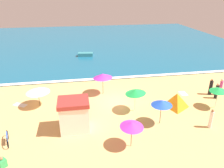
% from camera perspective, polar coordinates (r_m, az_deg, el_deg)
% --- Properties ---
extents(ground_plane, '(60.00, 60.00, 0.00)m').
position_cam_1_polar(ground_plane, '(22.07, 1.30, -4.80)').
color(ground_plane, '#E5B26B').
extents(ocean_water, '(60.00, 44.00, 0.10)m').
position_cam_1_polar(ocean_water, '(48.34, -5.01, 11.09)').
color(ocean_water, '#196084').
rests_on(ocean_water, ground_plane).
extents(wave_breaker_foam, '(57.00, 0.70, 0.01)m').
position_cam_1_polar(wave_breaker_foam, '(27.65, -1.13, 1.55)').
color(wave_breaker_foam, white).
rests_on(wave_breaker_foam, ocean_water).
extents(lifeguard_cabana, '(2.42, 2.04, 2.67)m').
position_cam_1_polar(lifeguard_cabana, '(17.66, -9.94, -7.97)').
color(lifeguard_cabana, white).
rests_on(lifeguard_cabana, ground_plane).
extents(beach_umbrella_1, '(2.26, 2.25, 2.11)m').
position_cam_1_polar(beach_umbrella_1, '(22.58, 26.28, -1.38)').
color(beach_umbrella_1, silver).
rests_on(beach_umbrella_1, ground_plane).
extents(beach_umbrella_2, '(2.30, 2.28, 2.31)m').
position_cam_1_polar(beach_umbrella_2, '(19.77, 6.18, -1.97)').
color(beach_umbrella_2, silver).
rests_on(beach_umbrella_2, ground_plane).
extents(beach_umbrella_3, '(2.86, 2.85, 2.38)m').
position_cam_1_polar(beach_umbrella_3, '(23.03, -2.46, 2.18)').
color(beach_umbrella_3, '#4C3823').
rests_on(beach_umbrella_3, ground_plane).
extents(beach_umbrella_4, '(2.30, 2.30, 2.24)m').
position_cam_1_polar(beach_umbrella_4, '(18.25, 12.97, -4.84)').
color(beach_umbrella_4, '#4C3823').
rests_on(beach_umbrella_4, ground_plane).
extents(beach_umbrella_5, '(2.20, 2.21, 2.10)m').
position_cam_1_polar(beach_umbrella_5, '(15.43, 5.25, -10.60)').
color(beach_umbrella_5, '#4C3823').
rests_on(beach_umbrella_5, ground_plane).
extents(beach_umbrella_7, '(2.84, 2.84, 1.92)m').
position_cam_1_polar(beach_umbrella_7, '(21.85, -19.00, -1.56)').
color(beach_umbrella_7, '#4C3823').
rests_on(beach_umbrella_7, ground_plane).
extents(beach_tent, '(2.44, 2.70, 1.37)m').
position_cam_1_polar(beach_tent, '(21.97, 16.63, -4.00)').
color(beach_tent, orange).
rests_on(beach_tent, ground_plane).
extents(parked_bicycle, '(0.53, 1.77, 0.76)m').
position_cam_1_polar(parked_bicycle, '(18.28, -25.85, -12.75)').
color(parked_bicycle, black).
rests_on(parked_bicycle, ground_plane).
extents(beachgoer_0, '(0.65, 0.65, 0.79)m').
position_cam_1_polar(beachgoer_0, '(16.36, -26.98, -18.01)').
color(beachgoer_0, green).
rests_on(beachgoer_0, ground_plane).
extents(beachgoer_1, '(0.42, 0.42, 1.70)m').
position_cam_1_polar(beachgoer_1, '(19.63, 24.65, -8.38)').
color(beachgoer_1, white).
rests_on(beachgoer_1, ground_plane).
extents(beachgoer_3, '(0.39, 0.39, 1.80)m').
position_cam_1_polar(beachgoer_3, '(25.61, 24.57, -0.80)').
color(beachgoer_3, black).
rests_on(beachgoer_3, ground_plane).
extents(beachgoer_4, '(0.43, 0.43, 1.86)m').
position_cam_1_polar(beachgoer_4, '(25.96, 26.76, -0.75)').
color(beachgoer_4, '#D84CA5').
rests_on(beachgoer_4, ground_plane).
extents(beachgoer_5, '(0.48, 0.48, 1.72)m').
position_cam_1_polar(beachgoer_5, '(24.99, 25.90, -1.71)').
color(beachgoer_5, black).
rests_on(beachgoer_5, ground_plane).
extents(beach_towel_0, '(0.78, 1.11, 0.01)m').
position_cam_1_polar(beach_towel_0, '(25.09, 18.23, -2.38)').
color(beach_towel_0, white).
rests_on(beach_towel_0, ground_plane).
extents(beach_towel_1, '(1.51, 1.21, 0.01)m').
position_cam_1_polar(beach_towel_1, '(23.40, -23.04, -5.09)').
color(beach_towel_1, white).
rests_on(beach_towel_1, ground_plane).
extents(small_boat_0, '(2.59, 1.37, 0.58)m').
position_cam_1_polar(small_boat_0, '(37.30, -7.02, 7.75)').
color(small_boat_0, teal).
rests_on(small_boat_0, ocean_water).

